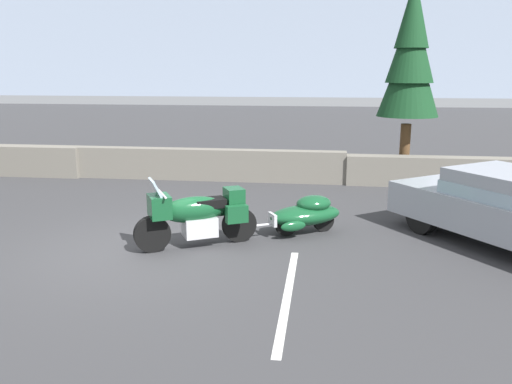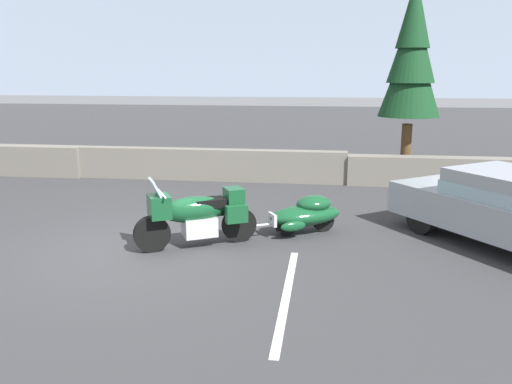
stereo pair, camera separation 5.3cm
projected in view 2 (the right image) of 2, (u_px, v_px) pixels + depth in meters
The scene contains 7 objects.
ground_plane at pixel (133, 251), 9.48m from camera, with size 80.00×80.00×0.00m, color #38383A.
stone_guard_wall at pixel (194, 165), 15.59m from camera, with size 24.00×0.62×0.93m.
distant_ridgeline at pixel (313, 45), 100.67m from camera, with size 240.00×80.00×16.00m, color #99A8BF.
touring_motorcycle at pixel (196, 214), 9.61m from camera, with size 2.09×1.39×1.33m.
car_shaped_trailer at pixel (306, 213), 10.43m from camera, with size 2.11×1.38×0.76m.
pine_tree_tall at pixel (412, 55), 14.84m from camera, with size 1.75×1.75×5.77m.
parking_stripe_marker at pixel (287, 294), 7.65m from camera, with size 0.12×3.60×0.01m, color silver.
Camera 2 is at (3.44, -8.61, 3.18)m, focal length 36.85 mm.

